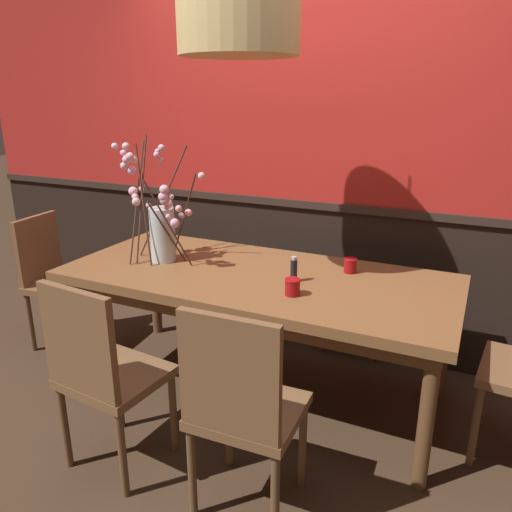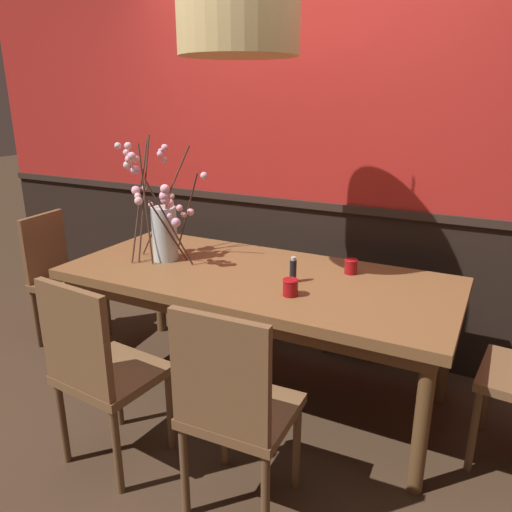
% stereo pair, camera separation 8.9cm
% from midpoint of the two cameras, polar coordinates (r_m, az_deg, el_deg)
% --- Properties ---
extents(ground_plane, '(24.00, 24.00, 0.00)m').
position_cam_midpoint_polar(ground_plane, '(3.13, 0.84, -15.06)').
color(ground_plane, '#422D1E').
extents(back_wall, '(5.63, 0.14, 2.65)m').
position_cam_midpoint_polar(back_wall, '(3.38, 7.07, 11.20)').
color(back_wall, black).
rests_on(back_wall, ground).
extents(dining_table, '(2.20, 0.97, 0.75)m').
position_cam_midpoint_polar(dining_table, '(2.82, 0.91, -3.58)').
color(dining_table, brown).
rests_on(dining_table, ground).
extents(chair_near_side_right, '(0.44, 0.42, 0.97)m').
position_cam_midpoint_polar(chair_near_side_right, '(2.06, -1.32, -16.67)').
color(chair_near_side_right, brown).
rests_on(chair_near_side_right, ground).
extents(chair_far_side_left, '(0.43, 0.43, 0.89)m').
position_cam_midpoint_polar(chair_far_side_left, '(3.79, 2.13, -0.48)').
color(chair_far_side_left, brown).
rests_on(chair_far_side_left, ground).
extents(chair_near_side_left, '(0.47, 0.44, 0.96)m').
position_cam_midpoint_polar(chair_near_side_left, '(2.40, -16.57, -12.07)').
color(chair_near_side_left, brown).
rests_on(chair_near_side_left, ground).
extents(chair_head_west_end, '(0.44, 0.44, 0.93)m').
position_cam_midpoint_polar(chair_head_west_end, '(3.75, -20.97, -1.78)').
color(chair_head_west_end, brown).
rests_on(chair_head_west_end, ground).
extents(chair_far_side_right, '(0.43, 0.42, 0.95)m').
position_cam_midpoint_polar(chair_far_side_right, '(3.53, 12.76, -1.98)').
color(chair_far_side_right, brown).
rests_on(chair_far_side_right, ground).
extents(vase_with_blossoms, '(0.50, 0.47, 0.73)m').
position_cam_midpoint_polar(vase_with_blossoms, '(3.01, -9.86, 3.63)').
color(vase_with_blossoms, silver).
rests_on(vase_with_blossoms, dining_table).
extents(candle_holder_nearer_center, '(0.08, 0.08, 0.09)m').
position_cam_midpoint_polar(candle_holder_nearer_center, '(2.49, 5.00, -3.60)').
color(candle_holder_nearer_center, '#9E0F14').
rests_on(candle_holder_nearer_center, dining_table).
extents(candle_holder_nearer_edge, '(0.08, 0.08, 0.08)m').
position_cam_midpoint_polar(candle_holder_nearer_edge, '(2.84, 11.73, -1.18)').
color(candle_holder_nearer_edge, '#9E0F14').
rests_on(candle_holder_nearer_edge, dining_table).
extents(condiment_bottle, '(0.04, 0.04, 0.14)m').
position_cam_midpoint_polar(condiment_bottle, '(2.66, 5.24, -1.64)').
color(condiment_bottle, black).
rests_on(condiment_bottle, dining_table).
extents(pendant_lamp, '(0.59, 0.59, 0.76)m').
position_cam_midpoint_polar(pendant_lamp, '(2.61, -0.94, 25.17)').
color(pendant_lamp, tan).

